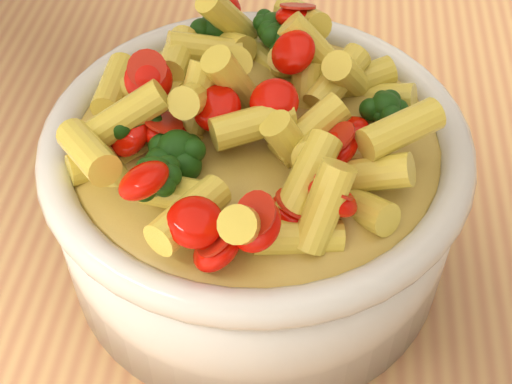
# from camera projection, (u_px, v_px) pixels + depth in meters

# --- Properties ---
(serving_bowl) EXTENTS (0.25, 0.25, 0.11)m
(serving_bowl) POSITION_uv_depth(u_px,v_px,m) (256.00, 191.00, 0.44)
(serving_bowl) COLOR silver
(serving_bowl) RESTS_ON table
(pasta_salad) EXTENTS (0.20, 0.20, 0.04)m
(pasta_salad) POSITION_uv_depth(u_px,v_px,m) (256.00, 108.00, 0.39)
(pasta_salad) COLOR #F9DF4E
(pasta_salad) RESTS_ON serving_bowl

